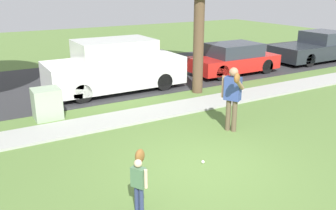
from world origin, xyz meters
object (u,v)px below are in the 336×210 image
person_child (139,175)px  baseball (203,162)px  person_adult (233,93)px  parked_hatchback_red (233,59)px  parked_pickup_dark (319,48)px  utility_cabinet (47,104)px  parked_van_white (115,67)px

person_child → baseball: bearing=-5.8°
person_adult → parked_hatchback_red: size_ratio=0.44×
person_child → parked_hatchback_red: size_ratio=0.26×
parked_pickup_dark → person_child: bearing=28.1°
person_child → utility_cabinet: bearing=64.0°
person_child → parked_van_white: size_ratio=0.21×
baseball → utility_cabinet: size_ratio=0.08×
parked_hatchback_red → parked_pickup_dark: size_ratio=0.77×
person_child → parked_van_white: 7.70m
parked_van_white → parked_hatchback_red: parked_van_white is taller
parked_pickup_dark → parked_van_white: bearing=0.3°
utility_cabinet → person_adult: bearing=-40.8°
baseball → parked_hatchback_red: 8.87m
utility_cabinet → baseball: bearing=-63.6°
person_adult → parked_pickup_dark: (10.08, 5.30, -0.40)m
person_child → utility_cabinet: 5.54m
baseball → utility_cabinet: bearing=116.4°
utility_cabinet → parked_pickup_dark: parked_pickup_dark is taller
person_child → parked_pickup_dark: bearing=-1.6°
utility_cabinet → parked_hatchback_red: bearing=11.6°
baseball → parked_van_white: 6.49m
person_child → parked_pickup_dark: (13.77, 7.34, -0.01)m
utility_cabinet → parked_van_white: 3.40m
person_child → parked_pickup_dark: parked_pickup_dark is taller
utility_cabinet → person_child: bearing=-86.4°
parked_pickup_dark → utility_cabinet: bearing=7.3°
person_adult → baseball: person_adult is taller
person_adult → person_child: 4.23m
parked_hatchback_red → parked_van_white: bearing=-0.2°
utility_cabinet → parked_van_white: parked_van_white is taller
utility_cabinet → parked_hatchback_red: parked_hatchback_red is taller
parked_van_white → utility_cabinet: bearing=31.4°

